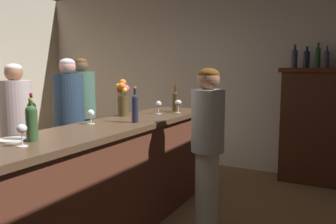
# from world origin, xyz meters

# --- Properties ---
(wall_back) EXTENTS (5.63, 0.12, 2.91)m
(wall_back) POSITION_xyz_m (0.00, 3.02, 1.45)
(wall_back) COLOR #BBAA97
(wall_back) RESTS_ON ground
(bar_counter) EXTENTS (0.66, 3.05, 1.04)m
(bar_counter) POSITION_xyz_m (0.59, 0.33, 0.52)
(bar_counter) COLOR #592E1E
(bar_counter) RESTS_ON ground
(display_cabinet) EXTENTS (0.90, 0.38, 1.56)m
(display_cabinet) POSITION_xyz_m (2.11, 2.74, 0.82)
(display_cabinet) COLOR #391A0E
(display_cabinet) RESTS_ON ground
(wine_bottle_merlot) EXTENTS (0.08, 0.08, 0.30)m
(wine_bottle_merlot) POSITION_xyz_m (0.57, -0.53, 1.18)
(wine_bottle_merlot) COLOR #2F4F29
(wine_bottle_merlot) RESTS_ON bar_counter
(wine_bottle_rose) EXTENTS (0.06, 0.06, 0.34)m
(wine_bottle_rose) POSITION_xyz_m (0.73, 0.51, 1.19)
(wine_bottle_rose) COLOR #25253D
(wine_bottle_rose) RESTS_ON bar_counter
(wine_bottle_malbec) EXTENTS (0.07, 0.07, 0.32)m
(wine_bottle_malbec) POSITION_xyz_m (0.67, 1.46, 1.17)
(wine_bottle_malbec) COLOR #443013
(wine_bottle_malbec) RESTS_ON bar_counter
(wine_bottle_chardonnay) EXTENTS (0.06, 0.06, 0.32)m
(wine_bottle_chardonnay) POSITION_xyz_m (0.46, -0.43, 1.18)
(wine_bottle_chardonnay) COLOR black
(wine_bottle_chardonnay) RESTS_ON bar_counter
(wine_glass_front) EXTENTS (0.07, 0.07, 0.13)m
(wine_glass_front) POSITION_xyz_m (0.42, 0.24, 1.13)
(wine_glass_front) COLOR white
(wine_glass_front) RESTS_ON bar_counter
(wine_glass_mid) EXTENTS (0.07, 0.07, 0.15)m
(wine_glass_mid) POSITION_xyz_m (0.65, -0.67, 1.14)
(wine_glass_mid) COLOR white
(wine_glass_mid) RESTS_ON bar_counter
(wine_glass_rear) EXTENTS (0.08, 0.08, 0.15)m
(wine_glass_rear) POSITION_xyz_m (0.77, 1.35, 1.15)
(wine_glass_rear) COLOR white
(wine_glass_rear) RESTS_ON bar_counter
(wine_glass_spare) EXTENTS (0.07, 0.07, 0.15)m
(wine_glass_spare) POSITION_xyz_m (0.61, 1.16, 1.14)
(wine_glass_spare) COLOR white
(wine_glass_spare) RESTS_ON bar_counter
(flower_arrangement) EXTENTS (0.14, 0.14, 0.39)m
(flower_arrangement) POSITION_xyz_m (0.36, 0.83, 1.24)
(flower_arrangement) COLOR #4C3C20
(flower_arrangement) RESTS_ON bar_counter
(cheese_plate) EXTENTS (0.20, 0.20, 0.01)m
(cheese_plate) POSITION_xyz_m (0.43, -0.59, 1.04)
(cheese_plate) COLOR white
(cheese_plate) RESTS_ON bar_counter
(display_bottle_left) EXTENTS (0.08, 0.08, 0.31)m
(display_bottle_left) POSITION_xyz_m (1.83, 2.74, 1.70)
(display_bottle_left) COLOR #242434
(display_bottle_left) RESTS_ON display_cabinet
(display_bottle_midleft) EXTENTS (0.08, 0.08, 0.30)m
(display_bottle_midleft) POSITION_xyz_m (1.99, 2.74, 1.69)
(display_bottle_midleft) COLOR black
(display_bottle_midleft) RESTS_ON display_cabinet
(display_bottle_center) EXTENTS (0.06, 0.06, 0.34)m
(display_bottle_center) POSITION_xyz_m (2.12, 2.74, 1.71)
(display_bottle_center) COLOR #173918
(display_bottle_center) RESTS_ON display_cabinet
(display_bottle_midright) EXTENTS (0.06, 0.06, 0.29)m
(display_bottle_midright) POSITION_xyz_m (2.23, 2.74, 1.68)
(display_bottle_midright) COLOR #24253D
(display_bottle_midright) RESTS_ON display_cabinet
(patron_tall) EXTENTS (0.39, 0.39, 1.70)m
(patron_tall) POSITION_xyz_m (-0.88, 1.56, 0.93)
(patron_tall) COLOR gray
(patron_tall) RESTS_ON ground
(patron_near_entrance) EXTENTS (0.34, 0.34, 1.66)m
(patron_near_entrance) POSITION_xyz_m (-0.34, 0.75, 0.91)
(patron_near_entrance) COLOR maroon
(patron_near_entrance) RESTS_ON ground
(patron_redhead) EXTENTS (0.33, 0.33, 1.60)m
(patron_redhead) POSITION_xyz_m (-0.54, 0.20, 0.88)
(patron_redhead) COLOR maroon
(patron_redhead) RESTS_ON ground
(bartender) EXTENTS (0.31, 0.31, 1.55)m
(bartender) POSITION_xyz_m (1.35, 0.78, 0.87)
(bartender) COLOR #ADB098
(bartender) RESTS_ON ground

